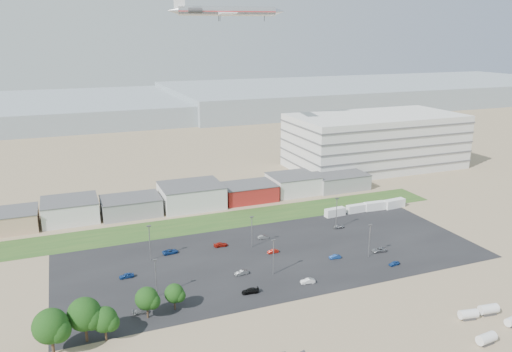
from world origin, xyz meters
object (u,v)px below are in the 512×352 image
parked_car_10 (141,312)px  parked_car_9 (170,252)px  parked_car_7 (273,251)px  parked_car_8 (339,226)px  tree_far_left (51,330)px  parked_car_5 (127,276)px  parked_car_4 (242,273)px  parked_car_6 (221,245)px  parked_car_2 (394,263)px  parked_car_0 (379,250)px  airliner (227,11)px  parked_car_3 (250,291)px  parked_car_13 (308,281)px  parked_car_1 (335,257)px  storage_tank_nw (468,314)px  box_trailer_a (335,212)px  parked_car_11 (263,237)px

parked_car_10 → parked_car_9: bearing=-20.3°
parked_car_7 → parked_car_8: size_ratio=0.94×
tree_far_left → parked_car_5: 33.32m
parked_car_4 → parked_car_6: (0.48, 19.44, 0.01)m
tree_far_left → parked_car_2: tree_far_left is taller
parked_car_0 → parked_car_10: parked_car_0 is taller
airliner → parked_car_9: airliner is taller
parked_car_10 → airliner: bearing=-25.7°
parked_car_3 → parked_car_9: (-13.22, 29.93, 0.01)m
parked_car_6 → parked_car_9: size_ratio=0.94×
parked_car_0 → parked_car_13: 29.74m
parked_car_2 → parked_car_6: size_ratio=0.77×
parked_car_1 → parked_car_8: bearing=153.5°
tree_far_left → parked_car_7: tree_far_left is taller
parked_car_4 → parked_car_8: 45.11m
parked_car_7 → parked_car_13: parked_car_13 is taller
storage_tank_nw → airliner: bearing=96.6°
tree_far_left → parked_car_1: tree_far_left is taller
parked_car_2 → parked_car_5: (-69.21, 19.56, 0.09)m
storage_tank_nw → parked_car_6: (-38.97, 58.01, -0.61)m
box_trailer_a → tree_far_left: 103.64m
storage_tank_nw → parked_car_5: 83.10m
parked_car_3 → parked_car_7: parked_car_3 is taller
parked_car_13 → parked_car_9: bearing=-129.6°
airliner → parked_car_0: airliner is taller
tree_far_left → parked_car_7: bearing=25.1°
parked_car_10 → parked_car_7: bearing=-61.4°
storage_tank_nw → parked_car_0: size_ratio=0.93×
parked_car_4 → parked_car_6: 19.44m
parked_car_9 → parked_car_6: bearing=-98.5°
parked_car_1 → parked_car_6: (-27.42, 19.90, 0.06)m
tree_far_left → parked_car_6: (46.64, 37.75, -4.95)m
parked_car_5 → parked_car_6: parked_car_5 is taller
box_trailer_a → parked_car_3: size_ratio=1.76×
tree_far_left → parked_car_1: (74.06, 17.85, -5.01)m
parked_car_0 → parked_car_2: 9.08m
parked_car_7 → parked_car_10: bearing=-67.7°
tree_far_left → parked_car_13: size_ratio=2.95×
tree_far_left → parked_car_8: (86.98, 37.51, -4.96)m
parked_car_0 → parked_car_3: (-43.55, -8.76, 0.00)m
parked_car_0 → parked_car_8: bearing=-171.5°
storage_tank_nw → parked_car_5: size_ratio=1.07×
tree_far_left → parked_car_1: 76.35m
box_trailer_a → parked_car_5: box_trailer_a is taller
airliner → parked_car_1: airliner is taller
parked_car_10 → parked_car_11: 51.72m
parked_car_1 → parked_car_7: 17.76m
parked_car_7 → parked_car_8: bearing=107.0°
parked_car_9 → parked_car_11: parked_car_9 is taller
parked_car_0 → parked_car_11: 34.94m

